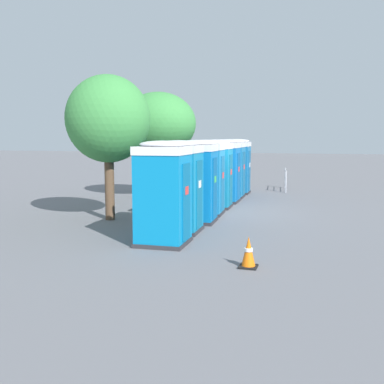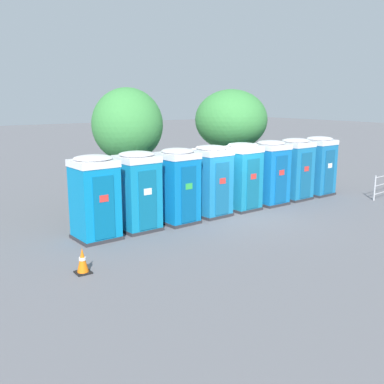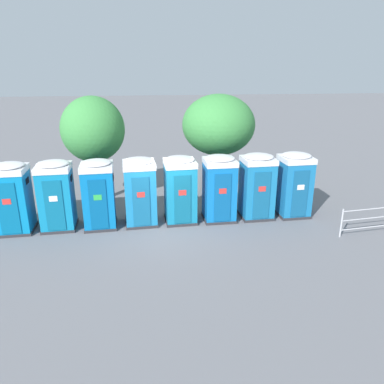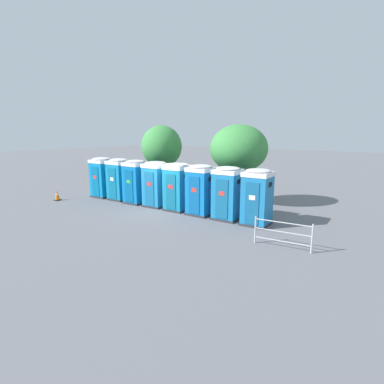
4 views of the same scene
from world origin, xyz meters
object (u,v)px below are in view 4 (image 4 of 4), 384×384
at_px(portapotty_3, 156,184).
at_px(event_barrier, 282,233).
at_px(street_tree_1, 239,149).
at_px(portapotty_4, 177,186).
at_px(traffic_cone, 57,195).
at_px(portapotty_2, 136,181).
at_px(portapotty_6, 227,193).
at_px(portapotty_7, 257,197).
at_px(portapotty_1, 119,179).
at_px(portapotty_0, 102,177).
at_px(street_tree_0, 162,147).
at_px(portapotty_5, 201,190).

height_order(portapotty_3, event_barrier, portapotty_3).
height_order(portapotty_3, street_tree_1, street_tree_1).
xyz_separation_m(portapotty_4, traffic_cone, (-7.39, -2.55, -0.97)).
height_order(portapotty_2, portapotty_6, same).
height_order(portapotty_6, portapotty_7, same).
distance_m(portapotty_2, portapotty_6, 6.00).
xyz_separation_m(portapotty_1, portapotty_4, (4.50, 0.10, 0.00)).
distance_m(portapotty_0, portapotty_1, 1.50).
height_order(portapotty_3, traffic_cone, portapotty_3).
relative_size(portapotty_3, event_barrier, 1.24).
xyz_separation_m(street_tree_0, event_barrier, (9.82, -4.59, -2.60)).
height_order(portapotty_1, traffic_cone, portapotty_1).
bearing_deg(portapotty_1, portapotty_6, 1.29).
xyz_separation_m(portapotty_1, street_tree_1, (6.50, 3.12, 1.91)).
xyz_separation_m(portapotty_0, street_tree_1, (7.99, 3.23, 1.91)).
bearing_deg(portapotty_7, portapotty_2, -178.20).
distance_m(portapotty_0, portapotty_2, 3.00).
bearing_deg(portapotty_2, portapotty_7, 1.80).
xyz_separation_m(street_tree_0, traffic_cone, (-4.00, -5.16, -2.85)).
distance_m(portapotty_0, portapotty_7, 10.50).
bearing_deg(portapotty_2, portapotty_1, 177.98).
bearing_deg(street_tree_1, portapotty_4, -123.40).
distance_m(street_tree_0, street_tree_1, 5.40).
bearing_deg(street_tree_0, portapotty_0, -132.86).
bearing_deg(portapotty_4, portapotty_5, 0.22).
relative_size(portapotty_2, traffic_cone, 3.97).
relative_size(portapotty_2, event_barrier, 1.24).
distance_m(portapotty_1, street_tree_0, 3.48).
height_order(portapotty_5, event_barrier, portapotty_5).
bearing_deg(event_barrier, portapotty_6, 149.13).
xyz_separation_m(portapotty_0, portapotty_2, (3.00, 0.05, 0.00)).
bearing_deg(portapotty_4, street_tree_1, 56.60).
height_order(portapotty_2, portapotty_3, same).
bearing_deg(portapotty_1, event_barrier, -9.77).
relative_size(portapotty_2, portapotty_4, 1.00).
height_order(portapotty_0, portapotty_5, same).
distance_m(portapotty_5, street_tree_0, 5.85).
distance_m(portapotty_1, portapotty_2, 1.50).
xyz_separation_m(portapotty_7, street_tree_1, (-2.51, 2.94, 1.91)).
bearing_deg(portapotty_0, portapotty_6, 1.76).
bearing_deg(portapotty_6, portapotty_5, -177.46).
relative_size(portapotty_2, portapotty_6, 1.00).
height_order(portapotty_7, traffic_cone, portapotty_7).
bearing_deg(event_barrier, portapotty_7, 133.06).
bearing_deg(event_barrier, street_tree_0, 154.97).
xyz_separation_m(portapotty_1, street_tree_0, (1.11, 2.70, 1.88)).
relative_size(portapotty_0, portapotty_1, 1.00).
xyz_separation_m(portapotty_0, portapotty_1, (1.50, 0.11, 0.00)).
xyz_separation_m(portapotty_7, traffic_cone, (-11.89, -2.64, -0.97)).
xyz_separation_m(portapotty_1, portapotty_6, (7.50, 0.17, -0.00)).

